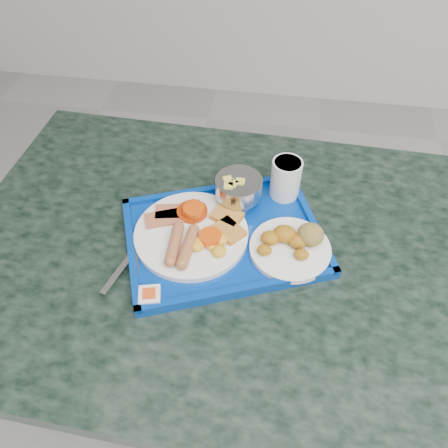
% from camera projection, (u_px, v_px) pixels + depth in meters
% --- Properties ---
extents(table, '(1.28, 0.88, 0.78)m').
position_uv_depth(table, '(238.00, 298.00, 1.10)').
color(table, slate).
rests_on(table, floor).
extents(tray, '(0.50, 0.44, 0.03)m').
position_uv_depth(tray, '(224.00, 238.00, 0.96)').
color(tray, '#033295').
rests_on(tray, table).
extents(main_plate, '(0.25, 0.25, 0.04)m').
position_uv_depth(main_plate, '(194.00, 233.00, 0.95)').
color(main_plate, white).
rests_on(main_plate, tray).
extents(bread_plate, '(0.17, 0.17, 0.06)m').
position_uv_depth(bread_plate, '(293.00, 243.00, 0.92)').
color(bread_plate, white).
rests_on(bread_plate, tray).
extents(fruit_bowl, '(0.11, 0.11, 0.07)m').
position_uv_depth(fruit_bowl, '(238.00, 188.00, 0.99)').
color(fruit_bowl, '#AEAEB0').
rests_on(fruit_bowl, tray).
extents(juice_cup, '(0.07, 0.07, 0.10)m').
position_uv_depth(juice_cup, '(286.00, 177.00, 1.01)').
color(juice_cup, white).
rests_on(juice_cup, tray).
extents(spoon, '(0.07, 0.15, 0.01)m').
position_uv_depth(spoon, '(150.00, 235.00, 0.96)').
color(spoon, '#AEAEB0').
rests_on(spoon, tray).
extents(knife, '(0.07, 0.19, 0.00)m').
position_uv_depth(knife, '(129.00, 258.00, 0.92)').
color(knife, '#AEAEB0').
rests_on(knife, tray).
extents(jam_packet, '(0.05, 0.05, 0.02)m').
position_uv_depth(jam_packet, '(150.00, 296.00, 0.85)').
color(jam_packet, white).
rests_on(jam_packet, tray).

